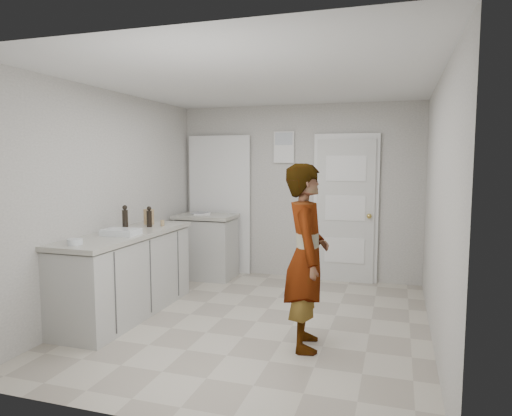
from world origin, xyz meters
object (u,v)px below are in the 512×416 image
(spice_jar, at_px, (162,223))
(baking_dish, at_px, (121,232))
(cake_mix_box, at_px, (149,217))
(egg_bowl, at_px, (75,242))
(person, at_px, (306,257))
(oil_cruet_a, at_px, (149,217))
(oil_cruet_b, at_px, (125,218))

(spice_jar, distance_m, baking_dish, 0.73)
(cake_mix_box, xyz_separation_m, egg_bowl, (0.04, -1.40, -0.07))
(spice_jar, bearing_deg, egg_bowl, -97.63)
(person, relative_size, cake_mix_box, 8.95)
(spice_jar, height_order, egg_bowl, spice_jar)
(oil_cruet_a, relative_size, egg_bowl, 1.75)
(person, height_order, cake_mix_box, person)
(person, height_order, oil_cruet_a, person)
(cake_mix_box, bearing_deg, baking_dish, -79.26)
(oil_cruet_a, xyz_separation_m, egg_bowl, (-0.07, -1.22, -0.09))
(cake_mix_box, xyz_separation_m, spice_jar, (0.22, -0.06, -0.06))
(spice_jar, bearing_deg, baking_dish, -97.33)
(cake_mix_box, xyz_separation_m, baking_dish, (0.13, -0.78, -0.06))
(baking_dish, bearing_deg, oil_cruet_b, 114.57)
(oil_cruet_b, xyz_separation_m, baking_dish, (0.12, -0.26, -0.11))
(person, xyz_separation_m, spice_jar, (-1.92, 0.84, 0.12))
(spice_jar, bearing_deg, cake_mix_box, 164.77)
(baking_dish, relative_size, egg_bowl, 2.64)
(baking_dish, bearing_deg, egg_bowl, -97.98)
(cake_mix_box, xyz_separation_m, oil_cruet_a, (0.11, -0.18, 0.02))
(person, bearing_deg, egg_bowl, 90.69)
(person, xyz_separation_m, baking_dish, (-2.01, 0.12, 0.11))
(baking_dish, height_order, egg_bowl, baking_dish)
(cake_mix_box, relative_size, baking_dish, 0.50)
(person, bearing_deg, spice_jar, 53.71)
(oil_cruet_a, bearing_deg, egg_bowl, -93.47)
(egg_bowl, bearing_deg, oil_cruet_a, 86.53)
(oil_cruet_b, bearing_deg, spice_jar, 64.95)
(egg_bowl, bearing_deg, baking_dish, 82.02)
(cake_mix_box, xyz_separation_m, oil_cruet_b, (0.01, -0.52, 0.04))
(spice_jar, relative_size, oil_cruet_a, 0.29)
(person, height_order, baking_dish, person)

